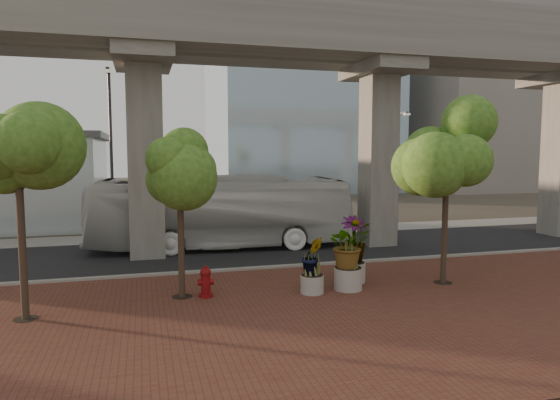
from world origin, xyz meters
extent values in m
plane|color=#3C362C|center=(0.00, 0.00, 0.00)|extent=(160.00, 160.00, 0.00)
cube|color=brown|center=(0.00, -8.00, 0.03)|extent=(70.00, 13.00, 0.06)
cube|color=black|center=(0.00, 2.00, 0.02)|extent=(90.00, 8.00, 0.04)
cube|color=gray|center=(0.00, -2.00, 0.08)|extent=(70.00, 0.25, 0.16)
cube|color=gray|center=(0.00, 7.50, 0.03)|extent=(90.00, 3.00, 0.06)
cube|color=gray|center=(0.00, 0.40, 10.50)|extent=(72.00, 2.40, 1.80)
cube|color=gray|center=(0.00, 3.60, 10.50)|extent=(72.00, 2.40, 1.80)
cube|color=gray|center=(0.00, 4.70, 11.90)|extent=(72.00, 0.12, 1.00)
cube|color=gray|center=(38.00, 36.00, 12.00)|extent=(18.00, 16.00, 24.00)
imported|color=silver|center=(-2.24, 3.19, 1.87)|extent=(13.64, 4.12, 3.75)
cylinder|color=maroon|center=(-4.17, -5.50, 0.11)|extent=(0.49, 0.49, 0.11)
cylinder|color=maroon|center=(-4.17, -5.50, 0.51)|extent=(0.33, 0.33, 0.79)
sphere|color=maroon|center=(-4.17, -5.50, 0.90)|extent=(0.38, 0.38, 0.38)
cylinder|color=maroon|center=(-4.17, -5.50, 1.08)|extent=(0.11, 0.11, 0.14)
cylinder|color=maroon|center=(-4.17, -5.50, 0.58)|extent=(0.55, 0.22, 0.22)
cylinder|color=#A8A398|center=(0.90, -5.94, 0.46)|extent=(1.02, 1.02, 0.79)
imported|color=#2F5B18|center=(0.90, -5.94, 1.70)|extent=(2.27, 2.27, 1.70)
cylinder|color=#9A968B|center=(1.50, -4.99, 0.44)|extent=(0.97, 0.97, 0.75)
imported|color=#2F5B18|center=(1.50, -4.99, 1.70)|extent=(2.37, 2.37, 1.78)
cylinder|color=#AAA39A|center=(-0.50, -6.03, 0.38)|extent=(0.82, 0.82, 0.64)
imported|color=#2F5B18|center=(-0.50, -6.03, 1.38)|extent=(1.83, 1.83, 1.37)
cylinder|color=#483729|center=(-9.63, -6.34, 2.01)|extent=(0.22, 0.22, 3.89)
cylinder|color=black|center=(-9.63, -6.34, 0.07)|extent=(0.70, 0.70, 0.01)
cylinder|color=#483729|center=(-4.96, -5.27, 1.85)|extent=(0.22, 0.22, 3.57)
cylinder|color=black|center=(-4.96, -5.27, 0.07)|extent=(0.70, 0.70, 0.01)
cylinder|color=#483729|center=(4.76, -6.05, 2.00)|extent=(0.22, 0.22, 3.88)
cylinder|color=black|center=(4.76, -6.05, 0.07)|extent=(0.70, 0.70, 0.01)
cylinder|color=#2F2E33|center=(-7.73, 5.91, 4.63)|extent=(0.16, 0.16, 9.17)
cube|color=#2F2E33|center=(-7.73, 5.34, 9.21)|extent=(0.17, 1.15, 0.17)
cube|color=silver|center=(-7.73, 4.77, 9.10)|extent=(0.46, 0.23, 0.14)
cylinder|color=#2B2C30|center=(9.26, 5.75, 3.71)|extent=(0.13, 0.13, 7.33)
cube|color=#2B2C30|center=(9.26, 5.29, 7.37)|extent=(0.14, 0.92, 0.14)
cube|color=silver|center=(9.26, 4.83, 7.28)|extent=(0.37, 0.18, 0.11)
camera|label=1|loc=(-6.19, -22.29, 5.02)|focal=32.00mm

